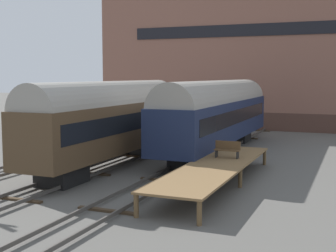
{
  "coord_description": "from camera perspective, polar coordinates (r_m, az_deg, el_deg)",
  "views": [
    {
      "loc": [
        13.84,
        -19.17,
        5.51
      ],
      "look_at": [
        2.26,
        9.12,
        2.2
      ],
      "focal_mm": 50.0,
      "sensor_mm": 36.0,
      "label": 1
    }
  ],
  "objects": [
    {
      "name": "ground_plane",
      "position": [
        24.27,
        -13.31,
        -7.11
      ],
      "size": [
        200.0,
        200.0,
        0.0
      ],
      "primitive_type": "plane",
      "color": "#56544F"
    },
    {
      "name": "track_middle",
      "position": [
        24.24,
        -13.32,
        -6.78
      ],
      "size": [
        2.6,
        60.0,
        0.26
      ],
      "color": "#4C4742",
      "rests_on": "ground"
    },
    {
      "name": "track_right",
      "position": [
        21.98,
        -3.6,
        -7.97
      ],
      "size": [
        2.6,
        60.0,
        0.26
      ],
      "color": "#4C4742",
      "rests_on": "ground"
    },
    {
      "name": "train_car_navy",
      "position": [
        33.5,
        6.04,
        1.72
      ],
      "size": [
        3.1,
        18.8,
        5.17
      ],
      "color": "black",
      "rests_on": "ground"
    },
    {
      "name": "train_car_brown",
      "position": [
        28.26,
        -7.16,
        0.95
      ],
      "size": [
        2.85,
        15.16,
        5.18
      ],
      "color": "black",
      "rests_on": "ground"
    },
    {
      "name": "station_platform",
      "position": [
        23.67,
        5.76,
        -4.94
      ],
      "size": [
        2.88,
        13.03,
        1.04
      ],
      "color": "brown",
      "rests_on": "ground"
    },
    {
      "name": "bench",
      "position": [
        25.72,
        7.25,
        -2.78
      ],
      "size": [
        1.4,
        0.4,
        0.91
      ],
      "color": "brown",
      "rests_on": "station_platform"
    },
    {
      "name": "warehouse_building",
      "position": [
        54.16,
        9.08,
        9.9
      ],
      "size": [
        29.48,
        11.8,
        18.19
      ],
      "color": "#4F342A",
      "rests_on": "ground"
    }
  ]
}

